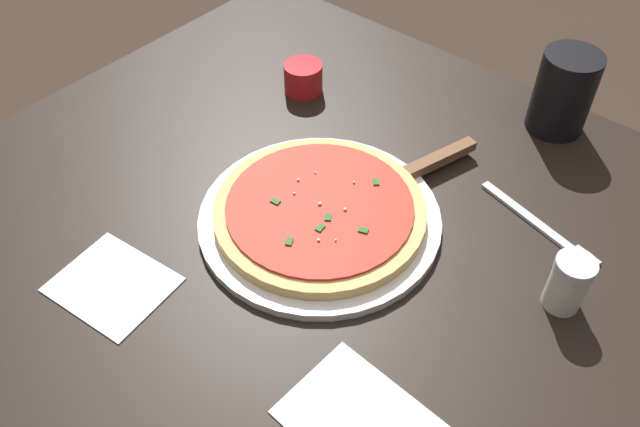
# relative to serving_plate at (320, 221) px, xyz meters

# --- Properties ---
(restaurant_table) EXTENTS (1.03, 0.91, 0.78)m
(restaurant_table) POSITION_rel_serving_plate_xyz_m (0.00, -0.00, -0.14)
(restaurant_table) COLOR black
(restaurant_table) RESTS_ON ground_plane
(serving_plate) EXTENTS (0.32, 0.32, 0.01)m
(serving_plate) POSITION_rel_serving_plate_xyz_m (0.00, 0.00, 0.00)
(serving_plate) COLOR white
(serving_plate) RESTS_ON restaurant_table
(pizza) EXTENTS (0.28, 0.28, 0.02)m
(pizza) POSITION_rel_serving_plate_xyz_m (-0.00, 0.00, 0.02)
(pizza) COLOR #DBB26B
(pizza) RESTS_ON serving_plate
(pizza_server) EXTENTS (0.11, 0.22, 0.01)m
(pizza_server) POSITION_rel_serving_plate_xyz_m (-0.05, -0.15, 0.01)
(pizza_server) COLOR silver
(pizza_server) RESTS_ON serving_plate
(cup_tall_drink) EXTENTS (0.09, 0.09, 0.12)m
(cup_tall_drink) POSITION_rel_serving_plate_xyz_m (-0.14, -0.39, 0.06)
(cup_tall_drink) COLOR black
(cup_tall_drink) RESTS_ON restaurant_table
(cup_small_sauce) EXTENTS (0.06, 0.06, 0.05)m
(cup_small_sauce) POSITION_rel_serving_plate_xyz_m (0.21, -0.21, 0.02)
(cup_small_sauce) COLOR #B2191E
(cup_small_sauce) RESTS_ON restaurant_table
(napkin_folded_right) EXTENTS (0.16, 0.12, 0.00)m
(napkin_folded_right) POSITION_rel_serving_plate_xyz_m (-0.21, 0.18, -0.00)
(napkin_folded_right) COLOR white
(napkin_folded_right) RESTS_ON restaurant_table
(napkin_loose_left) EXTENTS (0.15, 0.13, 0.00)m
(napkin_loose_left) POSITION_rel_serving_plate_xyz_m (0.13, 0.24, -0.00)
(napkin_loose_left) COLOR white
(napkin_loose_left) RESTS_ON restaurant_table
(fork) EXTENTS (0.19, 0.06, 0.00)m
(fork) POSITION_rel_serving_plate_xyz_m (-0.23, -0.18, -0.00)
(fork) COLOR silver
(fork) RESTS_ON restaurant_table
(parmesan_shaker) EXTENTS (0.05, 0.05, 0.07)m
(parmesan_shaker) POSITION_rel_serving_plate_xyz_m (-0.30, -0.09, 0.03)
(parmesan_shaker) COLOR silver
(parmesan_shaker) RESTS_ON restaurant_table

